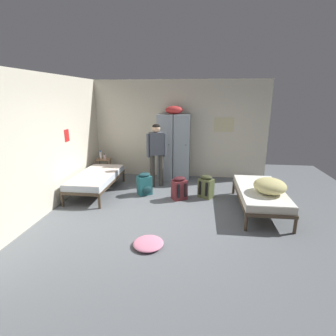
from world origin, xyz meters
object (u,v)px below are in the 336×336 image
(lotion_bottle, at_px, (105,157))
(backpack_teal, at_px, (145,184))
(clothes_pile_pink, at_px, (148,243))
(bed_right, at_px, (260,193))
(water_bottle, at_px, (100,155))
(backpack_olive, at_px, (206,187))
(locker_bank, at_px, (174,146))
(bedding_heap, at_px, (270,186))
(shelf_unit, at_px, (104,166))
(bed_left_rear, at_px, (96,178))
(person_traveler, at_px, (156,149))
(backpack_maroon, at_px, (179,188))

(lotion_bottle, distance_m, backpack_teal, 1.84)
(clothes_pile_pink, bearing_deg, bed_right, 38.10)
(water_bottle, height_order, backpack_olive, water_bottle)
(locker_bank, bearing_deg, clothes_pile_pink, -90.85)
(bedding_heap, bearing_deg, lotion_bottle, 153.94)
(shelf_unit, relative_size, clothes_pile_pink, 1.11)
(bed_left_rear, bearing_deg, shelf_unit, 101.91)
(water_bottle, distance_m, backpack_olive, 3.28)
(locker_bank, xyz_separation_m, shelf_unit, (-2.04, -0.18, -0.62))
(locker_bank, bearing_deg, bed_right, -44.31)
(bed_left_rear, height_order, person_traveler, person_traveler)
(backpack_olive, relative_size, backpack_teal, 1.00)
(lotion_bottle, relative_size, backpack_olive, 0.29)
(water_bottle, relative_size, backpack_olive, 0.43)
(shelf_unit, bearing_deg, bed_left_rear, -78.09)
(locker_bank, relative_size, shelf_unit, 3.63)
(shelf_unit, bearing_deg, backpack_olive, -21.76)
(water_bottle, height_order, backpack_maroon, water_bottle)
(locker_bank, height_order, backpack_olive, locker_bank)
(bed_left_rear, height_order, bedding_heap, bedding_heap)
(person_traveler, distance_m, backpack_teal, 1.00)
(shelf_unit, xyz_separation_m, backpack_olive, (2.95, -1.18, -0.09))
(bedding_heap, xyz_separation_m, water_bottle, (-4.23, 2.06, 0.04))
(bed_left_rear, bearing_deg, bedding_heap, -12.30)
(bed_left_rear, xyz_separation_m, water_bottle, (-0.33, 1.21, 0.30))
(bed_right, bearing_deg, backpack_olive, 151.09)
(backpack_teal, height_order, clothes_pile_pink, backpack_teal)
(shelf_unit, bearing_deg, person_traveler, -17.45)
(bedding_heap, bearing_deg, backpack_maroon, 159.73)
(clothes_pile_pink, bearing_deg, backpack_olive, 66.58)
(bedding_heap, xyz_separation_m, backpack_maroon, (-1.83, 0.68, -0.38))
(bed_left_rear, relative_size, bedding_heap, 2.88)
(shelf_unit, bearing_deg, water_bottle, 165.96)
(bed_left_rear, height_order, clothes_pile_pink, bed_left_rear)
(backpack_maroon, relative_size, clothes_pile_pink, 1.07)
(water_bottle, bearing_deg, locker_bank, 4.21)
(bed_right, distance_m, bed_left_rear, 3.84)
(locker_bank, relative_size, water_bottle, 8.73)
(bed_right, height_order, water_bottle, water_bottle)
(backpack_teal, bearing_deg, locker_bank, 66.90)
(water_bottle, bearing_deg, bedding_heap, -25.91)
(bed_right, xyz_separation_m, backpack_olive, (-1.10, 0.61, -0.12))
(backpack_maroon, bearing_deg, shelf_unit, 149.63)
(bedding_heap, height_order, backpack_teal, bedding_heap)
(bed_left_rear, bearing_deg, water_bottle, 105.31)
(bed_left_rear, xyz_separation_m, bedding_heap, (3.90, -0.85, 0.26))
(locker_bank, distance_m, clothes_pile_pink, 3.69)
(bed_right, height_order, backpack_teal, backpack_teal)
(bedding_heap, xyz_separation_m, person_traveler, (-2.49, 1.51, 0.36))
(bed_right, xyz_separation_m, clothes_pile_pink, (-2.06, -1.61, -0.34))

